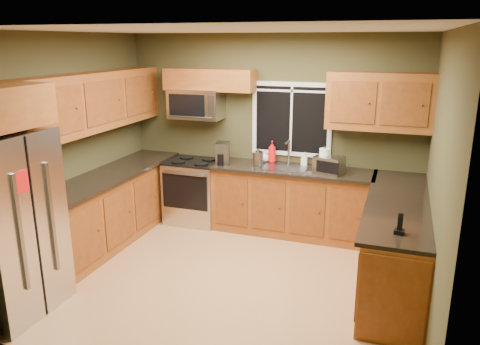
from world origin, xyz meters
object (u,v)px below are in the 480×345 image
Objects in this scene: toaster_oven at (329,165)px; coffee_maker at (223,154)px; refrigerator at (6,225)px; soap_bottle_c at (265,156)px; range at (195,191)px; paper_towel_roll at (324,160)px; kettle at (258,158)px; soap_bottle_a at (272,152)px; cordless_phone at (400,228)px; microwave at (196,104)px; soap_bottle_b at (304,159)px.

toaster_oven is 1.47m from coffee_maker.
refrigerator reaches higher than soap_bottle_c.
soap_bottle_c is (1.00, 0.23, 0.55)m from range.
kettle is at bearing -177.57° from paper_towel_roll.
paper_towel_roll is (-0.08, 0.06, 0.04)m from toaster_oven.
soap_bottle_a is (1.79, 3.00, 0.19)m from refrigerator.
coffee_maker reaches higher than soap_bottle_c.
soap_bottle_c is (1.69, 3.00, 0.12)m from refrigerator.
microwave is at bearing 145.27° from cordless_phone.
microwave is 2.48× the size of soap_bottle_a.
kettle is (0.50, 0.04, -0.03)m from coffee_maker.
range is 1.17m from soap_bottle_c.
microwave reaches higher than refrigerator.
refrigerator is 2.37× the size of microwave.
refrigerator is at bearing -113.48° from coffee_maker.
soap_bottle_c is at bearing 165.21° from paper_towel_roll.
soap_bottle_c reaches higher than range.
microwave is at bearing 155.93° from coffee_maker.
refrigerator is 3.45m from soap_bottle_c.
refrigerator is at bearing -119.41° from soap_bottle_c.
microwave is 4.85× the size of soap_bottle_c.
cordless_phone is (1.85, -2.07, -0.02)m from soap_bottle_c.
coffee_maker is 0.90× the size of paper_towel_roll.
range is at bearing -179.98° from paper_towel_roll.
refrigerator is 9.28× the size of cordless_phone.
refrigerator reaches higher than range.
refrigerator is 1.92× the size of range.
coffee_maker is 2.96m from cordless_phone.
soap_bottle_b is at bearing 8.35° from range.
paper_towel_roll is (1.87, 0.00, 0.62)m from range.
soap_bottle_c is (-0.57, 0.00, -0.01)m from soap_bottle_b.
soap_bottle_b is at bearing 121.83° from cordless_phone.
soap_bottle_a is (-0.84, 0.29, 0.04)m from toaster_oven.
toaster_oven is at bearing -37.62° from soap_bottle_b.
cordless_phone is at bearing -34.73° from microwave.
kettle is at bearing -155.44° from soap_bottle_b.
cordless_phone is (3.55, 0.93, 0.10)m from refrigerator.
microwave reaches higher than toaster_oven.
soap_bottle_c is at bearing 162.78° from toaster_oven.
coffee_maker is 1.93× the size of soap_bottle_c.
soap_bottle_b is 0.57m from soap_bottle_c.
coffee_maker reaches higher than soap_bottle_b.
soap_bottle_a is 1.73× the size of soap_bottle_b.
toaster_oven is (1.95, -0.20, -0.68)m from microwave.
toaster_oven is 1.65× the size of kettle.
microwave is 3.05× the size of kettle.
paper_towel_roll reaches higher than cordless_phone.
cordless_phone is at bearing 14.64° from refrigerator.
soap_bottle_a is 1.96× the size of soap_bottle_c.
cordless_phone reaches higher than soap_bottle_c.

